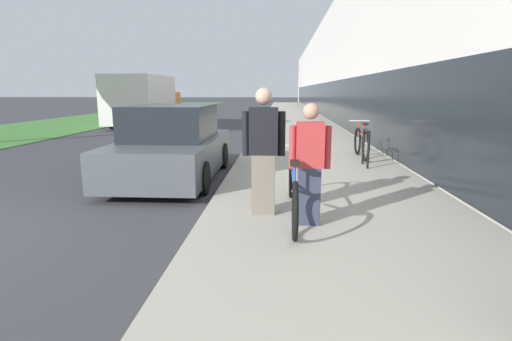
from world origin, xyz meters
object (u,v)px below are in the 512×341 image
at_px(cruiser_bike_nearest, 361,143).
at_px(moving_truck, 144,101).
at_px(tandem_bicycle, 293,189).
at_px(person_bystander, 264,152).
at_px(parked_sedan_curbside, 172,146).
at_px(bike_rack_hoop, 366,144).
at_px(person_rider, 310,165).

distance_m(cruiser_bike_nearest, moving_truck, 13.73).
height_order(tandem_bicycle, moving_truck, moving_truck).
bearing_deg(person_bystander, moving_truck, 114.36).
relative_size(tandem_bicycle, moving_truck, 0.42).
distance_m(tandem_bicycle, parked_sedan_curbside, 3.73).
height_order(bike_rack_hoop, parked_sedan_curbside, parked_sedan_curbside).
distance_m(person_bystander, bike_rack_hoop, 4.27).
height_order(person_rider, parked_sedan_curbside, person_rider).
bearing_deg(parked_sedan_curbside, bike_rack_hoop, 12.61).
bearing_deg(person_bystander, cruiser_bike_nearest, 64.64).
xyz_separation_m(tandem_bicycle, person_rider, (0.20, -0.33, 0.40)).
distance_m(tandem_bicycle, person_bystander, 0.65).
height_order(tandem_bicycle, person_bystander, person_bystander).
height_order(cruiser_bike_nearest, moving_truck, moving_truck).
bearing_deg(cruiser_bike_nearest, parked_sedan_curbside, -154.11).
height_order(person_rider, moving_truck, moving_truck).
bearing_deg(person_bystander, person_rider, -34.99).
bearing_deg(person_rider, bike_rack_hoop, 69.14).
xyz_separation_m(cruiser_bike_nearest, moving_truck, (-9.11, 10.25, 0.78)).
height_order(cruiser_bike_nearest, parked_sedan_curbside, parked_sedan_curbside).
bearing_deg(bike_rack_hoop, parked_sedan_curbside, -167.39).
bearing_deg(moving_truck, bike_rack_hoop, -51.77).
bearing_deg(person_bystander, bike_rack_hoop, 59.54).
distance_m(tandem_bicycle, cruiser_bike_nearest, 5.27).
xyz_separation_m(tandem_bicycle, bike_rack_hoop, (1.75, 3.76, 0.14)).
relative_size(bike_rack_hoop, moving_truck, 0.14).
relative_size(person_rider, parked_sedan_curbside, 0.37).
relative_size(tandem_bicycle, person_bystander, 1.48).
relative_size(cruiser_bike_nearest, moving_truck, 0.29).
xyz_separation_m(parked_sedan_curbside, moving_truck, (-4.80, 12.34, 0.62)).
bearing_deg(person_rider, person_bystander, 145.01).
bearing_deg(person_rider, parked_sedan_curbside, 129.77).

